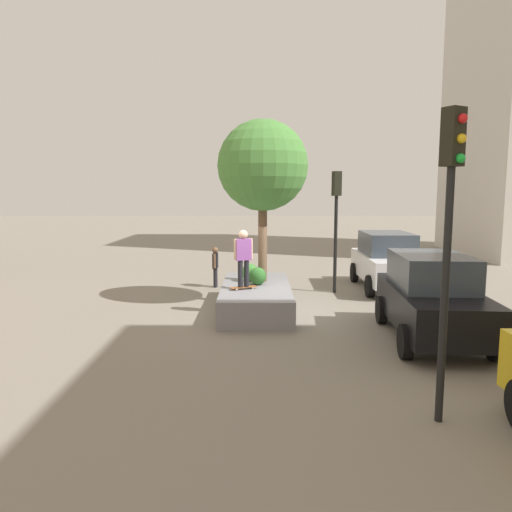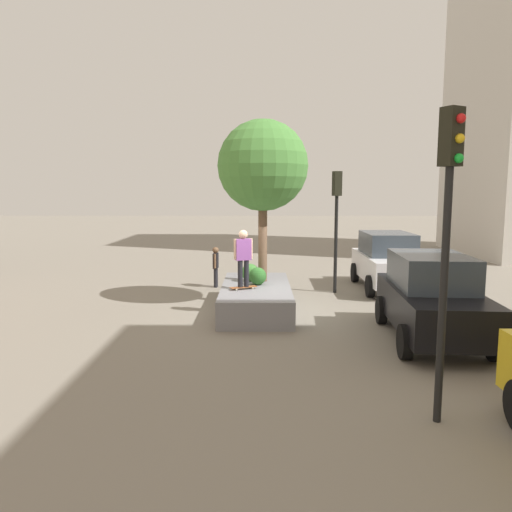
# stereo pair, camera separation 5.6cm
# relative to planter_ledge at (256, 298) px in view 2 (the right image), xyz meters

# --- Properties ---
(ground_plane) EXTENTS (120.00, 120.00, 0.00)m
(ground_plane) POSITION_rel_planter_ledge_xyz_m (0.58, 0.21, -0.38)
(ground_plane) COLOR gray
(planter_ledge) EXTENTS (4.73, 2.07, 0.76)m
(planter_ledge) POSITION_rel_planter_ledge_xyz_m (0.00, 0.00, 0.00)
(planter_ledge) COLOR gray
(planter_ledge) RESTS_ON ground
(plaza_tree) EXTENTS (2.82, 2.82, 5.04)m
(plaza_tree) POSITION_rel_planter_ledge_xyz_m (-0.74, 0.20, 3.99)
(plaza_tree) COLOR brown
(plaza_tree) RESTS_ON planter_ledge
(boxwood_shrub) EXTENTS (0.54, 0.54, 0.54)m
(boxwood_shrub) POSITION_rel_planter_ledge_xyz_m (-0.09, 0.05, 0.65)
(boxwood_shrub) COLOR #2D6628
(boxwood_shrub) RESTS_ON planter_ledge
(hedge_clump) EXTENTS (0.56, 0.56, 0.56)m
(hedge_clump) POSITION_rel_planter_ledge_xyz_m (-0.69, -0.19, 0.66)
(hedge_clump) COLOR #3D7A33
(hedge_clump) RESTS_ON planter_ledge
(skateboard) EXTENTS (0.52, 0.81, 0.07)m
(skateboard) POSITION_rel_planter_ledge_xyz_m (0.60, -0.36, 0.44)
(skateboard) COLOR brown
(skateboard) RESTS_ON planter_ledge
(skateboarder) EXTENTS (0.32, 0.54, 1.66)m
(skateboarder) POSITION_rel_planter_ledge_xyz_m (0.60, -0.36, 1.41)
(skateboarder) COLOR black
(skateboarder) RESTS_ON skateboard
(police_car) EXTENTS (4.51, 2.15, 2.09)m
(police_car) POSITION_rel_planter_ledge_xyz_m (-3.31, 4.86, 0.68)
(police_car) COLOR white
(police_car) RESTS_ON ground
(sedan_parked) EXTENTS (4.59, 2.35, 2.08)m
(sedan_parked) POSITION_rel_planter_ledge_xyz_m (2.97, 4.28, 0.67)
(sedan_parked) COLOR black
(sedan_parked) RESTS_ON ground
(traffic_light_corner) EXTENTS (0.37, 0.36, 4.80)m
(traffic_light_corner) POSITION_rel_planter_ledge_xyz_m (7.29, 2.90, 2.88)
(traffic_light_corner) COLOR black
(traffic_light_corner) RESTS_ON ground
(traffic_light_median) EXTENTS (0.37, 0.34, 4.30)m
(traffic_light_median) POSITION_rel_planter_ledge_xyz_m (-2.60, 2.81, 2.56)
(traffic_light_median) COLOR black
(traffic_light_median) RESTS_ON ground
(pedestrian_crossing) EXTENTS (0.52, 0.24, 1.53)m
(pedestrian_crossing) POSITION_rel_planter_ledge_xyz_m (-3.61, -1.54, 0.50)
(pedestrian_crossing) COLOR black
(pedestrian_crossing) RESTS_ON ground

